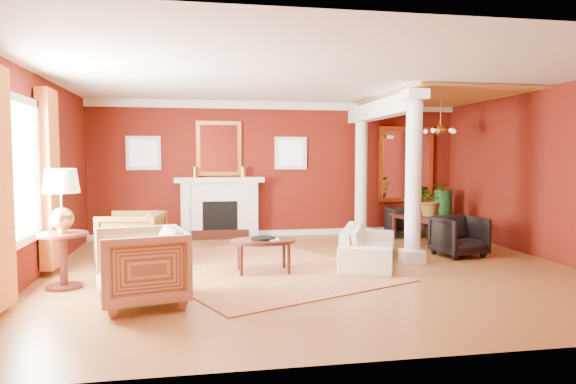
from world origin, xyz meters
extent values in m
plane|color=brown|center=(0.00, 0.00, 0.00)|extent=(8.00, 8.00, 0.00)
cube|color=#5C110C|center=(0.00, 3.50, 1.45)|extent=(8.00, 0.04, 2.90)
cube|color=#5C110C|center=(0.00, -3.50, 1.45)|extent=(8.00, 0.04, 2.90)
cube|color=#5C110C|center=(-4.00, 0.00, 1.45)|extent=(0.04, 7.00, 2.90)
cube|color=#5C110C|center=(4.00, 0.00, 1.45)|extent=(0.04, 7.00, 2.90)
cube|color=silver|center=(0.00, 0.00, 2.90)|extent=(8.00, 7.00, 0.04)
cube|color=white|center=(-1.30, 3.33, 0.60)|extent=(1.60, 0.34, 1.20)
cube|color=black|center=(-1.30, 3.16, 0.45)|extent=(0.72, 0.03, 0.70)
cube|color=#33130E|center=(-1.30, 3.16, 0.10)|extent=(1.20, 0.05, 0.20)
cube|color=white|center=(-1.30, 3.29, 1.24)|extent=(1.85, 0.42, 0.10)
cube|color=white|center=(-2.00, 3.30, 0.60)|extent=(0.16, 0.40, 1.20)
cube|color=white|center=(-0.60, 3.30, 0.60)|extent=(0.16, 0.40, 1.20)
cube|color=#ECA245|center=(-1.30, 3.46, 1.90)|extent=(0.95, 0.06, 1.15)
cube|color=white|center=(-1.30, 3.42, 1.90)|extent=(0.78, 0.02, 0.98)
cube|color=white|center=(-2.85, 3.47, 1.80)|extent=(0.70, 0.06, 0.70)
cube|color=white|center=(-2.85, 3.44, 1.80)|extent=(0.54, 0.02, 0.54)
cube|color=white|center=(0.25, 3.47, 1.80)|extent=(0.70, 0.06, 0.70)
cube|color=white|center=(0.25, 3.44, 1.80)|extent=(0.54, 0.02, 0.54)
cube|color=white|center=(-3.98, -0.60, 1.55)|extent=(0.03, 1.30, 1.70)
cube|color=white|center=(-3.95, 0.10, 1.55)|extent=(0.08, 0.10, 1.90)
cube|color=#AC551D|center=(-3.88, 0.40, 1.40)|extent=(0.18, 0.55, 2.60)
cube|color=white|center=(1.70, 0.30, 0.10)|extent=(0.34, 0.34, 0.20)
cylinder|color=white|center=(1.70, 0.30, 1.45)|extent=(0.26, 0.26, 2.50)
cube|color=white|center=(1.70, 0.30, 2.72)|extent=(0.36, 0.36, 0.16)
cube|color=white|center=(1.70, 3.00, 0.10)|extent=(0.34, 0.34, 0.20)
cylinder|color=white|center=(1.70, 3.00, 1.45)|extent=(0.26, 0.26, 2.50)
cube|color=white|center=(1.70, 3.00, 2.72)|extent=(0.36, 0.36, 0.16)
cube|color=white|center=(1.70, 1.90, 2.62)|extent=(0.30, 3.20, 0.32)
cube|color=#C48939|center=(2.85, 1.75, 2.87)|extent=(2.30, 3.40, 0.04)
cube|color=#ECA245|center=(2.90, 3.46, 1.55)|extent=(1.30, 0.06, 1.70)
cube|color=white|center=(2.90, 3.42, 1.55)|extent=(1.10, 0.02, 1.50)
cylinder|color=gold|center=(2.90, 1.80, 2.58)|extent=(0.02, 0.02, 0.65)
sphere|color=gold|center=(2.90, 1.80, 2.25)|extent=(0.20, 0.20, 0.20)
sphere|color=#EBE4C8|center=(3.18, 1.80, 2.22)|extent=(0.09, 0.09, 0.09)
sphere|color=#EBE4C8|center=(2.99, 2.07, 2.22)|extent=(0.09, 0.09, 0.09)
sphere|color=#EBE4C8|center=(2.67, 1.96, 2.22)|extent=(0.09, 0.09, 0.09)
sphere|color=#EBE4C8|center=(2.67, 1.64, 2.22)|extent=(0.09, 0.09, 0.09)
sphere|color=#EBE4C8|center=(2.99, 1.53, 2.22)|extent=(0.09, 0.09, 0.09)
cube|color=white|center=(0.00, 3.46, 2.82)|extent=(8.00, 0.08, 0.16)
cube|color=white|center=(0.00, 3.46, 0.06)|extent=(8.00, 0.08, 0.12)
cube|color=maroon|center=(-0.88, 0.27, 0.01)|extent=(4.32, 4.82, 0.02)
imported|color=#EFE3C8|center=(0.97, 0.35, 0.39)|extent=(1.31, 2.09, 0.79)
imported|color=black|center=(-2.80, 0.90, 0.47)|extent=(0.98, 1.03, 0.94)
imported|color=#CAAE86|center=(-2.40, -1.44, 0.49)|extent=(1.09, 1.14, 0.99)
cylinder|color=#33130E|center=(-0.80, -0.05, 0.48)|extent=(0.99, 0.99, 0.05)
cylinder|color=#33130E|center=(-1.15, -0.26, 0.22)|extent=(0.05, 0.05, 0.45)
cylinder|color=#33130E|center=(-0.45, -0.26, 0.22)|extent=(0.05, 0.05, 0.45)
cylinder|color=#33130E|center=(-1.15, 0.17, 0.22)|extent=(0.05, 0.05, 0.45)
cylinder|color=#33130E|center=(-0.45, 0.17, 0.22)|extent=(0.05, 0.05, 0.45)
imported|color=#33130E|center=(-0.74, -0.11, 0.61)|extent=(0.16, 0.04, 0.21)
cylinder|color=#33130E|center=(-3.50, -0.47, 0.02)|extent=(0.46, 0.46, 0.04)
cylinder|color=#33130E|center=(-3.50, -0.47, 0.36)|extent=(0.10, 0.10, 0.71)
cylinder|color=#33130E|center=(-3.50, -0.47, 0.71)|extent=(0.63, 0.63, 0.04)
sphere|color=gold|center=(-3.50, -0.47, 0.92)|extent=(0.29, 0.29, 0.29)
cylinder|color=gold|center=(-3.50, -0.47, 1.13)|extent=(0.03, 0.03, 0.31)
cone|color=#EBE4C8|center=(-3.50, -0.47, 1.42)|extent=(0.46, 0.46, 0.31)
imported|color=#33130E|center=(2.76, 1.89, 0.43)|extent=(0.80, 1.60, 0.86)
imported|color=black|center=(2.70, 0.62, 0.38)|extent=(0.85, 0.81, 0.77)
imported|color=black|center=(2.66, 2.91, 0.35)|extent=(0.71, 0.67, 0.71)
sphere|color=#133B18|center=(3.50, 2.81, 0.20)|extent=(0.42, 0.42, 0.42)
cylinder|color=#133B18|center=(3.50, 2.81, 0.50)|extent=(0.38, 0.38, 1.01)
imported|color=#26591E|center=(2.81, 1.97, 1.12)|extent=(0.64, 0.70, 0.52)
camera|label=1|loc=(-1.75, -7.53, 1.73)|focal=32.00mm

